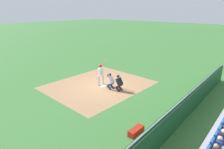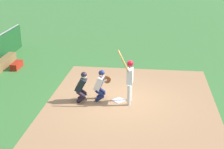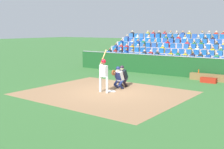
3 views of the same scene
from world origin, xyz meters
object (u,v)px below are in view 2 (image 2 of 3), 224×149
Objects in this scene: batter_at_plate at (130,77)px; home_plate_umpire at (82,85)px; dugout_bench at (3,64)px; equipment_duffel_bag at (17,65)px; home_plate_marker at (119,100)px; catcher_crouching at (101,84)px.

batter_at_plate is 1.76× the size of home_plate_umpire.
dugout_bench is at bearing -128.03° from home_plate_umpire.
home_plate_umpire is 0.44× the size of dugout_bench.
equipment_duffel_bag is (0.02, 0.73, -0.06)m from dugout_bench.
batter_at_plate is at bearing 59.32° from equipment_duffel_bag.
batter_at_plate reaches higher than home_plate_marker.
home_plate_umpire is at bearing -76.37° from catcher_crouching.
home_plate_marker is 6.55m from equipment_duffel_bag.
home_plate_umpire is (0.01, -1.88, -0.40)m from batter_at_plate.
home_plate_umpire is at bearing -89.56° from batter_at_plate.
home_plate_umpire is (0.18, -1.46, 0.67)m from home_plate_marker.
batter_at_plate is 7.06m from equipment_duffel_bag.
equipment_duffel_bag is at bearing -132.53° from home_plate_umpire.
batter_at_plate is (0.17, 0.42, 1.08)m from home_plate_marker.
dugout_bench reaches higher than equipment_duffel_bag.
batter_at_plate is at bearing 82.11° from catcher_crouching.
home_plate_umpire is 5.53m from equipment_duffel_bag.
home_plate_marker is 1.61m from home_plate_umpire.
batter_at_plate is 1.72× the size of catcher_crouching.
home_plate_marker is 0.20× the size of batter_at_plate.
equipment_duffel_bag is (-3.71, -5.93, -0.93)m from batter_at_plate.
equipment_duffel_bag reaches higher than home_plate_marker.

